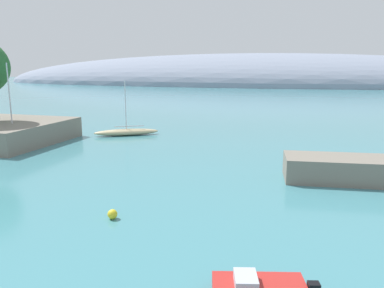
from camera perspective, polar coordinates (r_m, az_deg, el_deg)
distant_ridge at (r=206.25m, az=8.32°, el=9.02°), size 295.36×84.99×32.29m
sailboat_navy_near_shore at (r=47.87m, az=-25.52°, el=0.64°), size 2.64×6.69×9.26m
sailboat_sand_mid_mooring at (r=49.74m, az=-9.95°, el=1.83°), size 8.01×5.68×7.14m
mooring_buoy_yellow at (r=22.80m, az=-12.02°, el=-10.42°), size 0.58×0.58×0.58m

